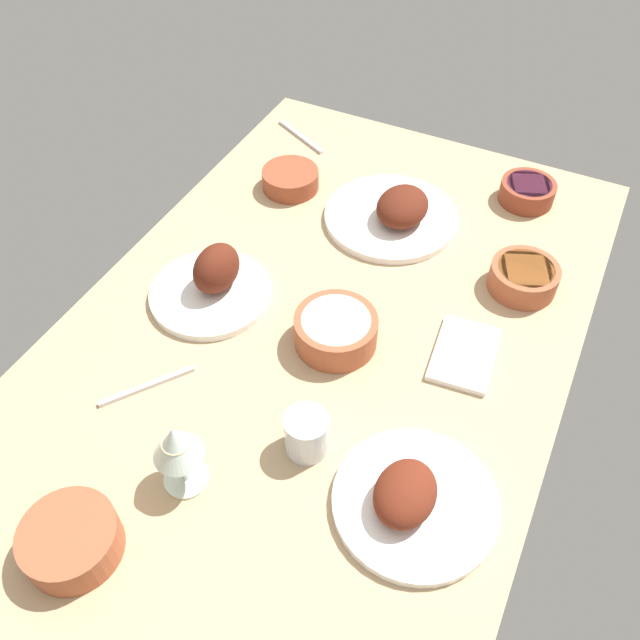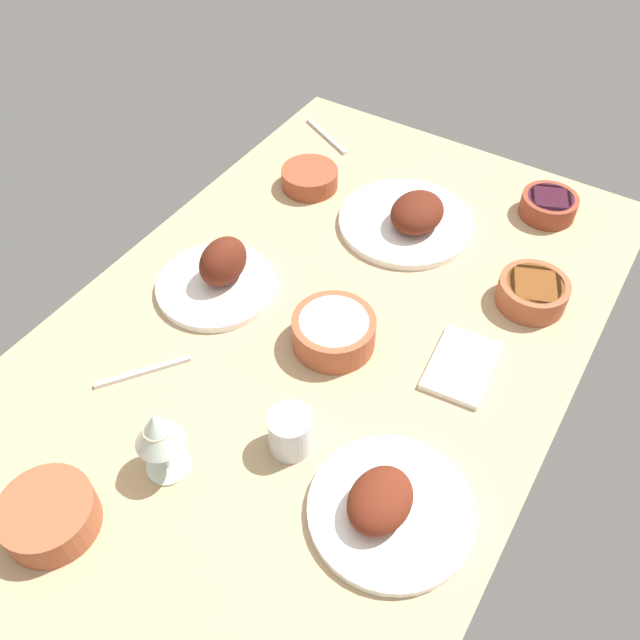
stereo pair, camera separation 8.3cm
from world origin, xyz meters
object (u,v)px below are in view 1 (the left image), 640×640
Objects in this scene: plate_center_main at (395,213)px; plate_far_side at (213,282)px; bowl_sauce at (71,540)px; bowl_soup at (524,277)px; bowl_onions at (527,191)px; bowl_pasta at (290,179)px; folded_napkin at (464,354)px; spoon_loose at (300,136)px; wine_glass at (176,445)px; water_tumbler at (307,434)px; bowl_cream at (336,330)px; fork_loose at (147,386)px; plate_near_viewer at (411,499)px.

plate_far_side is at bearing -32.89° from plate_center_main.
bowl_soup is (-80.64, 43.43, -0.23)cm from bowl_sauce.
bowl_sauce reaches higher than bowl_onions.
bowl_pasta is (-36.57, -2.70, -0.70)cm from plate_far_side.
spoon_loose is (-49.38, -58.69, -0.20)cm from folded_napkin.
bowl_soup is 0.95× the size of wine_glass.
plate_far_side reaches higher than plate_center_main.
plate_center_main is 2.07× the size of wine_glass.
plate_far_side is 1.84× the size of bowl_pasta.
water_tumbler is 33.77cm from folded_napkin.
bowl_cream is at bearing -19.90° from bowl_onions.
folded_napkin reaches higher than fork_loose.
plate_near_viewer is 1.95× the size of bowl_pasta.
bowl_onions is at bearing 6.86° from fork_loose.
plate_far_side is (35.82, -23.17, 0.75)cm from plate_center_main.
wine_glass reaches higher than folded_napkin.
water_tumbler is at bearing -22.82° from bowl_soup.
fork_loose is at bearing -90.59° from plate_near_viewer.
bowl_pasta is 47.35cm from bowl_cream.
plate_far_side is 39.11cm from water_tumbler.
water_tumbler is (58.61, 8.61, 1.41)cm from plate_center_main.
water_tumbler is at bearing 30.15° from bowl_pasta.
plate_far_side reaches higher than fork_loose.
bowl_cream is (36.59, 3.24, 0.85)cm from plate_center_main.
bowl_soup is (-28.07, 53.19, -0.28)cm from plate_far_side.
bowl_cream is at bearing -166.30° from water_tumbler.
water_tumbler is (-29.78, 22.03, 0.71)cm from bowl_sauce.
water_tumbler is at bearing 8.36° from plate_center_main.
spoon_loose is at bearing -151.92° from water_tumbler.
bowl_soup is (27.60, 6.34, 0.29)cm from bowl_onions.
plate_center_main is 2.39× the size of bowl_onions.
plate_far_side is (-25.05, -50.36, 1.03)cm from plate_near_viewer.
plate_far_side reaches higher than bowl_sauce.
plate_near_viewer is at bearing -54.36° from fork_loose.
plate_center_main is 2.08× the size of bowl_sauce.
bowl_soup is at bearing 12.93° from bowl_onions.
fork_loose is 81.11cm from spoon_loose.
plate_center_main reaches higher than folded_napkin.
bowl_pasta is 75.97cm from wine_glass.
bowl_onions is at bearing -177.51° from plate_near_viewer.
bowl_onions is (-80.72, -3.51, 0.46)cm from plate_near_viewer.
bowl_onions is at bearing 160.10° from bowl_cream.
plate_far_side reaches higher than water_tumbler.
plate_far_side is 40.88cm from wine_glass.
plate_near_viewer is at bearing 24.07° from plate_center_main.
bowl_onions is 28.32cm from bowl_soup.
water_tumbler is (50.86, -21.40, 0.94)cm from bowl_soup.
bowl_soup is (7.75, 30.02, 0.47)cm from plate_center_main.
spoon_loose is (-55.70, -10.10, -2.78)cm from plate_far_side.
water_tumbler is at bearing -96.93° from plate_near_viewer.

